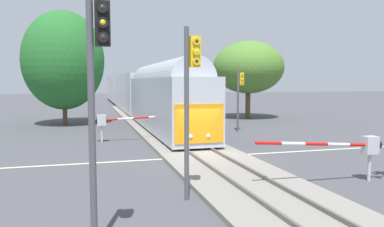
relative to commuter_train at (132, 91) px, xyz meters
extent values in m
plane|color=#47474C|center=(0.00, -31.81, -2.74)|extent=(220.00, 220.00, 0.00)
cube|color=beige|center=(0.00, -31.81, -2.73)|extent=(44.00, 0.20, 0.01)
cube|color=gray|center=(0.00, -31.81, -2.65)|extent=(4.40, 80.00, 0.18)
cube|color=#56514C|center=(-0.72, -31.81, -2.49)|extent=(0.10, 80.00, 0.14)
cube|color=#56514C|center=(0.71, -31.81, -2.49)|extent=(0.10, 80.00, 0.14)
cube|color=#B2B7C1|center=(0.00, -21.61, -0.47)|extent=(3.00, 18.97, 3.90)
cube|color=orange|center=(0.00, -31.11, -1.05)|extent=(2.76, 0.08, 2.15)
cylinder|color=#B2B7C1|center=(0.00, -21.61, 1.36)|extent=(2.76, 17.08, 2.76)
sphere|color=#F4F2CC|center=(-0.50, -31.12, -1.73)|extent=(0.24, 0.24, 0.24)
sphere|color=#F4F2CC|center=(0.50, -31.12, -1.73)|extent=(0.24, 0.24, 0.24)
cube|color=silver|center=(0.00, 0.19, -0.12)|extent=(3.00, 22.83, 4.60)
cube|color=black|center=(1.51, 0.19, 0.18)|extent=(0.04, 20.54, 0.90)
cube|color=red|center=(1.52, 0.19, -1.27)|extent=(0.04, 21.00, 0.36)
cube|color=silver|center=(0.00, 23.92, -0.12)|extent=(3.00, 22.83, 4.60)
cube|color=black|center=(1.51, 23.92, 0.18)|extent=(0.04, 20.54, 0.90)
cube|color=red|center=(1.52, 23.92, -1.27)|extent=(0.04, 21.00, 0.36)
cylinder|color=#B7B7BC|center=(4.94, -38.18, -2.19)|extent=(0.14, 0.14, 1.10)
cube|color=#B7B7BC|center=(4.94, -38.18, -1.29)|extent=(0.56, 0.40, 0.70)
sphere|color=black|center=(5.29, -38.18, -1.29)|extent=(0.36, 0.36, 0.36)
cylinder|color=red|center=(4.45, -38.18, -1.26)|extent=(0.99, 0.12, 0.18)
cylinder|color=white|center=(3.47, -38.18, -1.19)|extent=(0.99, 0.12, 0.18)
cylinder|color=red|center=(2.48, -38.18, -1.13)|extent=(0.99, 0.12, 0.18)
cylinder|color=white|center=(1.50, -38.18, -1.07)|extent=(0.99, 0.12, 0.18)
cylinder|color=red|center=(0.52, -38.18, -1.01)|extent=(0.99, 0.12, 0.18)
sphere|color=red|center=(0.03, -38.18, -0.98)|extent=(0.14, 0.14, 0.14)
cylinder|color=#B7B7BC|center=(-4.95, -25.44, -2.19)|extent=(0.14, 0.14, 1.10)
cube|color=#B7B7BC|center=(-4.95, -25.44, -1.29)|extent=(0.56, 0.40, 0.70)
sphere|color=black|center=(-5.30, -25.44, -1.29)|extent=(0.36, 0.36, 0.36)
cylinder|color=red|center=(-4.43, -25.44, -1.27)|extent=(1.04, 0.12, 0.16)
cylinder|color=white|center=(-3.39, -25.44, -1.23)|extent=(1.04, 0.12, 0.16)
cylinder|color=red|center=(-2.36, -25.44, -1.19)|extent=(1.04, 0.12, 0.16)
cylinder|color=white|center=(-1.32, -25.44, -1.15)|extent=(1.04, 0.12, 0.16)
cylinder|color=red|center=(-0.29, -25.44, -1.12)|extent=(1.04, 0.12, 0.16)
sphere|color=red|center=(0.23, -25.44, -1.10)|extent=(0.14, 0.14, 0.14)
cylinder|color=#4C4C51|center=(5.66, -22.92, -0.26)|extent=(0.16, 0.16, 4.95)
cube|color=gold|center=(5.94, -22.92, 1.41)|extent=(0.34, 0.26, 1.00)
sphere|color=#262626|center=(5.94, -23.07, 1.73)|extent=(0.20, 0.20, 0.20)
cylinder|color=gold|center=(5.94, -23.10, 1.73)|extent=(0.24, 0.10, 0.24)
sphere|color=yellow|center=(5.94, -23.07, 1.41)|extent=(0.20, 0.20, 0.20)
cylinder|color=gold|center=(5.94, -23.10, 1.41)|extent=(0.24, 0.10, 0.24)
sphere|color=#262626|center=(5.94, -23.07, 1.09)|extent=(0.20, 0.20, 0.20)
cylinder|color=gold|center=(5.94, -23.10, 1.09)|extent=(0.24, 0.10, 0.24)
cylinder|color=#4C4C51|center=(-2.68, -38.54, 0.13)|extent=(0.16, 0.16, 5.73)
cube|color=gold|center=(-2.40, -38.54, 2.20)|extent=(0.34, 0.26, 1.00)
sphere|color=#262626|center=(-2.40, -38.69, 2.52)|extent=(0.20, 0.20, 0.20)
cylinder|color=gold|center=(-2.40, -38.72, 2.52)|extent=(0.24, 0.10, 0.24)
sphere|color=yellow|center=(-2.40, -38.69, 2.20)|extent=(0.20, 0.20, 0.20)
cylinder|color=gold|center=(-2.40, -38.72, 2.20)|extent=(0.24, 0.10, 0.24)
sphere|color=#262626|center=(-2.40, -38.69, 1.88)|extent=(0.20, 0.20, 0.20)
cylinder|color=gold|center=(-2.40, -38.72, 1.88)|extent=(0.24, 0.10, 0.24)
cylinder|color=#4C4C51|center=(-5.74, -41.62, 0.29)|extent=(0.16, 0.16, 6.06)
cube|color=black|center=(-5.46, -41.62, 2.52)|extent=(0.34, 0.26, 1.00)
sphere|color=#262626|center=(-5.46, -41.77, 2.84)|extent=(0.20, 0.20, 0.20)
cylinder|color=black|center=(-5.46, -41.80, 2.84)|extent=(0.24, 0.10, 0.24)
sphere|color=yellow|center=(-5.46, -41.77, 2.52)|extent=(0.20, 0.20, 0.20)
cylinder|color=black|center=(-5.46, -41.80, 2.52)|extent=(0.24, 0.10, 0.24)
sphere|color=#262626|center=(-5.46, -41.77, 2.20)|extent=(0.20, 0.20, 0.20)
cylinder|color=black|center=(-5.46, -41.80, 2.20)|extent=(0.24, 0.10, 0.24)
cylinder|color=brown|center=(-7.80, -14.29, -1.48)|extent=(0.40, 0.40, 2.52)
ellipsoid|color=#236628|center=(-7.80, -14.29, 3.13)|extent=(7.26, 7.26, 8.94)
cylinder|color=brown|center=(10.89, -13.15, -1.05)|extent=(0.53, 0.53, 3.38)
ellipsoid|color=#4C7A2D|center=(10.89, -13.15, 2.74)|extent=(7.56, 7.56, 5.59)
camera|label=1|loc=(-5.84, -50.45, 1.23)|focal=35.15mm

